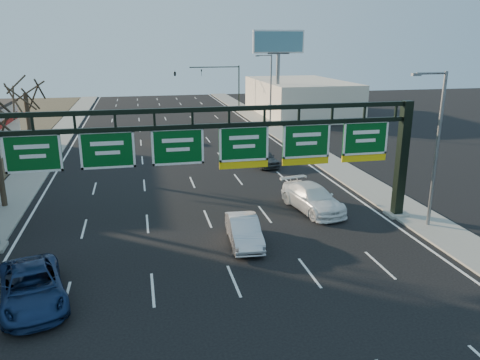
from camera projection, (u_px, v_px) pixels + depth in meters
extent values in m
plane|color=black|center=(243.00, 304.00, 19.57)|extent=(160.00, 160.00, 0.00)
cube|color=gray|center=(22.00, 185.00, 35.64)|extent=(3.00, 120.00, 0.12)
cube|color=gray|center=(335.00, 166.00, 40.92)|extent=(3.00, 120.00, 0.12)
cube|color=white|center=(189.00, 175.00, 38.29)|extent=(21.60, 120.00, 0.01)
cube|color=black|center=(402.00, 160.00, 28.45)|extent=(0.55, 0.55, 7.20)
cube|color=gray|center=(396.00, 214.00, 29.44)|extent=(1.20, 1.20, 0.20)
cube|color=black|center=(211.00, 109.00, 25.05)|extent=(23.40, 0.25, 0.25)
cube|color=black|center=(211.00, 126.00, 25.31)|extent=(23.40, 0.25, 0.25)
cube|color=#054717|center=(33.00, 153.00, 23.72)|extent=(2.80, 0.10, 2.00)
cube|color=#054717|center=(108.00, 150.00, 24.47)|extent=(2.80, 0.10, 2.00)
cube|color=#054717|center=(178.00, 146.00, 25.23)|extent=(2.80, 0.10, 2.00)
cube|color=#054717|center=(244.00, 143.00, 25.98)|extent=(2.80, 0.10, 2.00)
cube|color=yellow|center=(244.00, 165.00, 26.33)|extent=(2.80, 0.10, 0.40)
cube|color=#054717|center=(306.00, 140.00, 26.74)|extent=(2.80, 0.10, 2.00)
cube|color=yellow|center=(305.00, 161.00, 27.09)|extent=(2.80, 0.10, 0.40)
cube|color=#054717|center=(365.00, 138.00, 27.50)|extent=(2.80, 0.10, 2.00)
cube|color=yellow|center=(364.00, 158.00, 27.85)|extent=(2.80, 0.10, 0.40)
cube|color=beige|center=(300.00, 97.00, 69.79)|extent=(12.00, 20.00, 5.00)
cylinder|color=#33281C|center=(30.00, 130.00, 39.38)|extent=(0.36, 0.36, 6.46)
cylinder|color=slate|center=(437.00, 150.00, 26.47)|extent=(0.20, 0.20, 9.00)
cylinder|color=slate|center=(432.00, 71.00, 25.03)|extent=(1.80, 0.12, 0.12)
cube|color=slate|center=(416.00, 72.00, 24.86)|extent=(0.50, 0.22, 0.15)
cylinder|color=slate|center=(271.00, 91.00, 58.30)|extent=(0.20, 0.20, 9.00)
cylinder|color=slate|center=(264.00, 54.00, 56.86)|extent=(1.80, 0.12, 0.12)
cube|color=slate|center=(257.00, 55.00, 56.69)|extent=(0.50, 0.22, 0.15)
cylinder|color=slate|center=(278.00, 88.00, 63.51)|extent=(0.50, 0.50, 9.00)
cube|color=slate|center=(278.00, 53.00, 62.23)|extent=(3.00, 0.30, 0.20)
cube|color=white|center=(279.00, 42.00, 61.80)|extent=(7.00, 0.30, 3.00)
cube|color=teal|center=(279.00, 42.00, 61.61)|extent=(6.60, 0.05, 2.60)
cylinder|color=black|center=(239.00, 89.00, 72.49)|extent=(0.18, 0.18, 7.00)
cylinder|color=black|center=(214.00, 67.00, 70.77)|extent=(7.60, 0.14, 0.14)
imported|color=black|center=(201.00, 73.00, 70.59)|extent=(0.20, 0.20, 1.00)
imported|color=black|center=(175.00, 73.00, 69.76)|extent=(0.54, 0.54, 1.62)
imported|color=navy|center=(32.00, 287.00, 19.38)|extent=(3.78, 5.88, 1.51)
imported|color=silver|center=(244.00, 231.00, 25.20)|extent=(1.83, 4.55, 1.47)
imported|color=white|center=(313.00, 198.00, 30.22)|extent=(3.24, 5.94, 1.63)
imported|color=#3B3E40|center=(263.00, 157.00, 41.15)|extent=(2.34, 4.48, 1.46)
imported|color=#A4A3A8|center=(162.00, 136.00, 50.63)|extent=(1.83, 4.33, 1.39)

